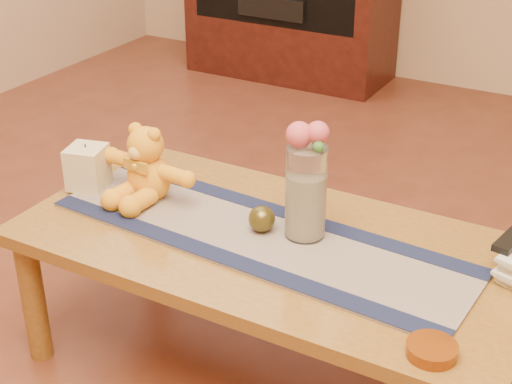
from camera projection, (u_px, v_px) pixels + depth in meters
The scene contains 23 objects.
floor at pixel (271, 367), 2.27m from camera, with size 5.50×5.50×0.00m, color #572619.
coffee_table_top at pixel (272, 245), 2.07m from camera, with size 1.40×0.70×0.04m, color brown.
table_leg_fl at pixel (33, 299), 2.23m from camera, with size 0.07×0.07×0.41m, color brown.
table_leg_bl at pixel (151, 216), 2.68m from camera, with size 0.07×0.07×0.41m, color brown.
persian_runner at pixel (258, 236), 2.07m from camera, with size 1.20×0.35×0.01m, color #1A1C4B.
runner_border_near at pixel (228, 258), 1.96m from camera, with size 1.20×0.06×0.00m, color #131839.
runner_border_far at pixel (285, 213), 2.17m from camera, with size 1.20×0.06×0.00m, color #131839.
teddy_bear at pixel (148, 163), 2.22m from camera, with size 0.32×0.26×0.21m, color orange, non-canonical shape.
pillar_candle at pixel (88, 167), 2.29m from camera, with size 0.11×0.11×0.13m, color beige.
candle_wick at pixel (85, 146), 2.26m from camera, with size 0.00×0.00×0.01m, color black.
glass_vase at pixel (306, 192), 2.00m from camera, with size 0.11×0.11×0.26m, color silver.
potpourri_fill at pixel (306, 205), 2.02m from camera, with size 0.09×0.09×0.18m, color beige.
rose_left at pixel (299, 135), 1.93m from camera, with size 0.07×0.07×0.07m, color #BF4353.
rose_right at pixel (318, 133), 1.92m from camera, with size 0.06×0.06×0.06m, color #BF4353.
blue_flower_back at pixel (317, 134), 1.95m from camera, with size 0.04×0.04×0.04m, color #5654B6.
blue_flower_side at pixel (301, 135), 1.96m from camera, with size 0.04×0.04×0.04m, color #5654B6.
leaf_sprig at pixel (319, 147), 1.90m from camera, with size 0.03×0.03×0.03m, color #33662D.
bronze_ball at pixel (262, 219), 2.07m from camera, with size 0.07×0.07×0.07m, color #463D17.
book_bottom at pixel (510, 261), 1.94m from camera, with size 0.17×0.22×0.02m, color beige.
book_lower at pixel (512, 256), 1.93m from camera, with size 0.16×0.22×0.02m, color beige.
book_upper at pixel (511, 247), 1.93m from camera, with size 0.17×0.22×0.02m, color beige.
amber_dish at pixel (432, 350), 1.62m from camera, with size 0.11×0.11×0.03m, color #BF5914.
stereo_lower at pixel (281, 3), 4.40m from camera, with size 0.42×0.28×0.12m, color black.
Camera 1 is at (0.83, -1.57, 1.51)m, focal length 53.11 mm.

